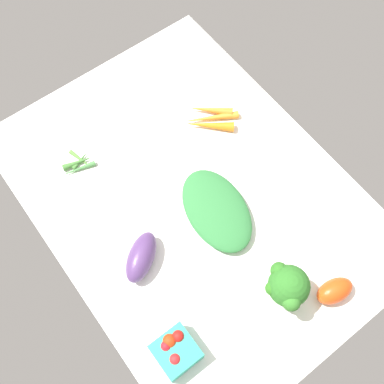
{
  "coord_description": "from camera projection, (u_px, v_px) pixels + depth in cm",
  "views": [
    {
      "loc": [
        -42.24,
        31.97,
        118.5
      ],
      "look_at": [
        0.0,
        0.0,
        4.0
      ],
      "focal_mm": 44.61,
      "sensor_mm": 36.0,
      "label": 1
    }
  ],
  "objects": [
    {
      "name": "broccoli_head",
      "position": [
        288.0,
        286.0,
        1.09
      ],
      "size": [
        11.23,
        10.06,
        13.14
      ],
      "color": "#9FCE81",
      "rests_on": "tablecloth"
    },
    {
      "name": "okra_pile",
      "position": [
        79.0,
        163.0,
        1.31
      ],
      "size": [
        8.91,
        10.44,
        1.89
      ],
      "color": "#458042",
      "rests_on": "tablecloth"
    },
    {
      "name": "berry_basket",
      "position": [
        175.0,
        351.0,
        1.08
      ],
      "size": [
        9.2,
        9.2,
        6.76
      ],
      "color": "teal",
      "rests_on": "tablecloth"
    },
    {
      "name": "roma_tomato",
      "position": [
        335.0,
        291.0,
        1.14
      ],
      "size": [
        7.36,
        10.37,
        5.64
      ],
      "primitive_type": "ellipsoid",
      "rotation": [
        0.0,
        0.0,
        4.52
      ],
      "color": "#E04714",
      "rests_on": "tablecloth"
    },
    {
      "name": "carrot_bunch",
      "position": [
        210.0,
        118.0,
        1.37
      ],
      "size": [
        15.03,
        15.59,
        2.82
      ],
      "color": "orange",
      "rests_on": "tablecloth"
    },
    {
      "name": "tablecloth",
      "position": [
        192.0,
        197.0,
        1.29
      ],
      "size": [
        104.0,
        76.0,
        2.0
      ],
      "primitive_type": "cube",
      "color": "white",
      "rests_on": "ground"
    },
    {
      "name": "eggplant",
      "position": [
        141.0,
        257.0,
        1.17
      ],
      "size": [
        12.94,
        14.63,
        6.36
      ],
      "primitive_type": "ellipsoid",
      "rotation": [
        0.0,
        0.0,
        5.33
      ],
      "color": "#55376E",
      "rests_on": "tablecloth"
    },
    {
      "name": "leafy_greens_clump",
      "position": [
        217.0,
        210.0,
        1.24
      ],
      "size": [
        27.25,
        19.45,
        4.71
      ],
      "primitive_type": "ellipsoid",
      "rotation": [
        0.0,
        0.0,
        6.12
      ],
      "color": "#30773B",
      "rests_on": "tablecloth"
    }
  ]
}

